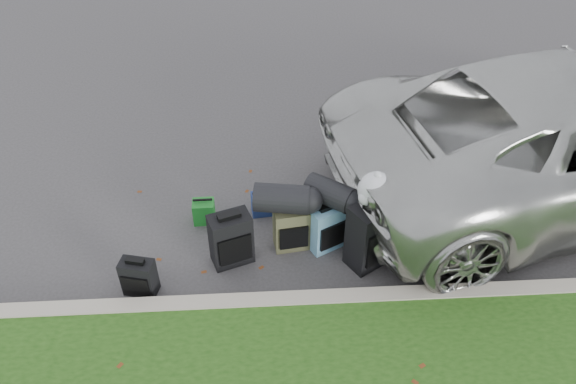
{
  "coord_description": "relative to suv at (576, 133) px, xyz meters",
  "views": [
    {
      "loc": [
        -0.38,
        -4.7,
        4.63
      ],
      "look_at": [
        -0.1,
        0.2,
        0.55
      ],
      "focal_mm": 35.0,
      "sensor_mm": 36.0,
      "label": 1
    }
  ],
  "objects": [
    {
      "name": "suitcase_large_black_right",
      "position": [
        -2.65,
        -1.16,
        -0.44
      ],
      "size": [
        0.62,
        0.55,
        0.8
      ],
      "primitive_type": "cube",
      "rotation": [
        0.0,
        0.0,
        0.56
      ],
      "color": "black",
      "rests_on": "ground"
    },
    {
      "name": "tote_navy",
      "position": [
        -3.84,
        -0.3,
        -0.7
      ],
      "size": [
        0.28,
        0.23,
        0.27
      ],
      "primitive_type": "cube",
      "rotation": [
        0.0,
        0.0,
        0.11
      ],
      "color": "navy",
      "rests_on": "ground"
    },
    {
      "name": "suitcase_small_black",
      "position": [
        -5.14,
        -1.48,
        -0.62
      ],
      "size": [
        0.38,
        0.26,
        0.43
      ],
      "primitive_type": "cube",
      "rotation": [
        0.0,
        0.0,
        -0.23
      ],
      "color": "black",
      "rests_on": "ground"
    },
    {
      "name": "ground",
      "position": [
        -3.43,
        -0.78,
        -0.84
      ],
      "size": [
        120.0,
        120.0,
        0.0
      ],
      "primitive_type": "plane",
      "color": "#383535",
      "rests_on": "ground"
    },
    {
      "name": "suitcase_teal",
      "position": [
        -3.11,
        -0.91,
        -0.55
      ],
      "size": [
        0.47,
        0.4,
        0.57
      ],
      "primitive_type": "cube",
      "rotation": [
        0.0,
        0.0,
        0.48
      ],
      "color": "teal",
      "rests_on": "ground"
    },
    {
      "name": "curb",
      "position": [
        -3.43,
        -1.78,
        -0.76
      ],
      "size": [
        120.0,
        0.18,
        0.15
      ],
      "primitive_type": "cube",
      "color": "#9E937F",
      "rests_on": "ground"
    },
    {
      "name": "duffel_left",
      "position": [
        -3.62,
        -0.87,
        -0.13
      ],
      "size": [
        0.64,
        0.41,
        0.32
      ],
      "primitive_type": "cylinder",
      "rotation": [
        0.0,
        1.57,
        -0.15
      ],
      "color": "black",
      "rests_on": "suitcase_olive"
    },
    {
      "name": "suitcase_large_black_left",
      "position": [
        -4.19,
        -1.08,
        -0.51
      ],
      "size": [
        0.51,
        0.4,
        0.64
      ],
      "primitive_type": "cube",
      "rotation": [
        0.0,
        0.0,
        0.34
      ],
      "color": "black",
      "rests_on": "ground"
    },
    {
      "name": "duffel_right",
      "position": [
        -3.09,
        -0.83,
        -0.12
      ],
      "size": [
        0.6,
        0.55,
        0.29
      ],
      "primitive_type": "cylinder",
      "rotation": [
        0.0,
        1.57,
        -0.64
      ],
      "color": "black",
      "rests_on": "suitcase_teal"
    },
    {
      "name": "suitcase_olive",
      "position": [
        -3.51,
        -0.88,
        -0.57
      ],
      "size": [
        0.42,
        0.3,
        0.54
      ],
      "primitive_type": "cube",
      "rotation": [
        0.0,
        0.0,
        0.14
      ],
      "color": "#383822",
      "rests_on": "ground"
    },
    {
      "name": "tote_green",
      "position": [
        -4.54,
        -0.41,
        -0.69
      ],
      "size": [
        0.26,
        0.21,
        0.29
      ],
      "primitive_type": "cube",
      "rotation": [
        0.0,
        0.0,
        0.02
      ],
      "color": "#1A7824",
      "rests_on": "ground"
    },
    {
      "name": "trash_bag",
      "position": [
        -2.67,
        -1.13,
        0.15
      ],
      "size": [
        0.38,
        0.38,
        0.38
      ],
      "primitive_type": "sphere",
      "color": "silver",
      "rests_on": "suitcase_large_black_right"
    },
    {
      "name": "suv",
      "position": [
        0.0,
        0.0,
        0.0
      ],
      "size": [
        6.45,
        3.93,
        1.67
      ],
      "primitive_type": "imported",
      "rotation": [
        0.0,
        0.0,
        1.77
      ],
      "color": "#B7B7B2",
      "rests_on": "ground"
    }
  ]
}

